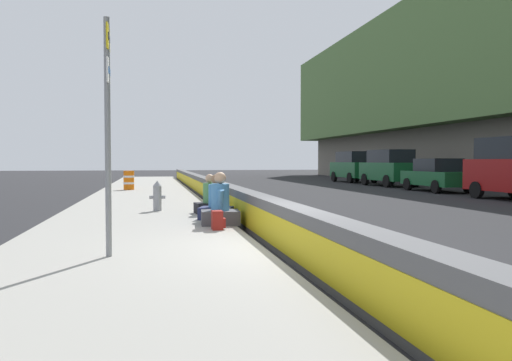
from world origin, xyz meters
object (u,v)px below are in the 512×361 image
seated_person_rear (210,201)px  parked_car_fourth (437,175)px  parked_car_midline (389,167)px  backpack (218,220)px  parked_car_far (354,166)px  seated_person_foreground (220,208)px  fire_hydrant (157,195)px  route_sign_post (108,120)px  construction_barrel (129,180)px  seated_person_middle (216,205)px

seated_person_rear → parked_car_fourth: (10.02, -12.83, 0.38)m
seated_person_rear → parked_car_midline: parked_car_midline is taller
backpack → parked_car_far: size_ratio=0.08×
seated_person_foreground → seated_person_rear: (2.54, -0.04, -0.04)m
fire_hydrant → seated_person_rear: 1.75m
route_sign_post → backpack: route_sign_post is taller
parked_car_midline → seated_person_foreground: bearing=144.6°
fire_hydrant → parked_car_fourth: parked_car_fourth is taller
route_sign_post → parked_car_midline: 26.70m
backpack → construction_barrel: bearing=9.1°
fire_hydrant → parked_car_fourth: 16.85m
route_sign_post → backpack: size_ratio=9.00×
route_sign_post → fire_hydrant: (7.12, -0.78, -1.62)m
route_sign_post → seated_person_foreground: route_sign_post is taller
seated_person_foreground → construction_barrel: bearing=10.2°
seated_person_middle → seated_person_rear: bearing=0.1°
route_sign_post → parked_car_midline: bearing=-34.7°
route_sign_post → parked_car_far: (27.96, -15.27, -1.03)m
route_sign_post → parked_car_fourth: route_sign_post is taller
fire_hydrant → seated_person_middle: 2.82m
route_sign_post → seated_person_middle: bearing=-25.2°
route_sign_post → backpack: bearing=-36.2°
route_sign_post → parked_car_midline: size_ratio=0.74×
seated_person_rear → route_sign_post: bearing=160.2°
seated_person_rear → parked_car_fourth: bearing=-52.0°
parked_car_far → seated_person_middle: bearing=150.7°
route_sign_post → parked_car_fourth: (16.12, -15.02, -1.35)m
seated_person_middle → construction_barrel: size_ratio=1.17×
parked_car_fourth → seated_person_rear: bearing=128.0°
seated_person_rear → seated_person_foreground: bearing=179.2°
route_sign_post → seated_person_foreground: (3.57, -2.16, -1.70)m
parked_car_far → construction_barrel: bearing=120.9°
backpack → parked_car_fourth: (13.40, -13.03, 0.53)m
fire_hydrant → construction_barrel: (11.39, 1.31, 0.03)m
fire_hydrant → parked_car_fourth: bearing=-57.7°
seated_person_middle → seated_person_rear: 1.42m
backpack → fire_hydrant: bearing=15.4°
route_sign_post → backpack: (2.72, -2.00, -1.88)m
fire_hydrant → seated_person_rear: (-1.02, -1.41, -0.11)m
seated_person_foreground → construction_barrel: size_ratio=1.26×
fire_hydrant → construction_barrel: size_ratio=0.93×
fire_hydrant → backpack: fire_hydrant is taller
seated_person_middle → parked_car_midline: size_ratio=0.23×
fire_hydrant → backpack: size_ratio=2.20×
backpack → parked_car_far: (25.24, -13.27, 0.85)m
backpack → parked_car_midline: 23.32m
fire_hydrant → seated_person_middle: seated_person_middle is taller
seated_person_rear → parked_car_fourth: 16.28m
parked_car_midline → parked_car_far: bearing=-0.7°
seated_person_foreground → parked_car_fourth: size_ratio=0.27×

